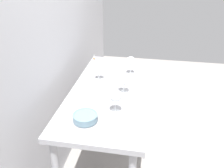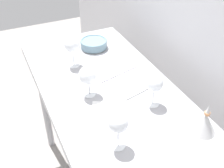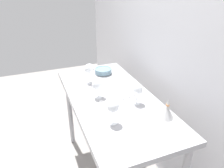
% 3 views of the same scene
% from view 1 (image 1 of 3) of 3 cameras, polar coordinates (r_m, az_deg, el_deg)
% --- Properties ---
extents(ground_plane, '(6.00, 6.00, 0.00)m').
position_cam_1_polar(ground_plane, '(2.62, -0.29, -18.63)').
color(ground_plane, gray).
extents(back_wall, '(3.80, 0.04, 2.60)m').
position_cam_1_polar(back_wall, '(2.05, -14.17, 9.91)').
color(back_wall, silver).
rests_on(back_wall, ground_plane).
extents(steel_counter, '(1.40, 0.65, 0.90)m').
position_cam_1_polar(steel_counter, '(2.12, -0.18, -3.67)').
color(steel_counter, '#A0A0A5').
rests_on(steel_counter, ground_plane).
extents(wine_glass_near_center, '(0.09, 0.09, 0.16)m').
position_cam_1_polar(wine_glass_near_center, '(1.97, 2.67, 0.92)').
color(wine_glass_near_center, white).
rests_on(wine_glass_near_center, steel_counter).
extents(wine_glass_near_left, '(0.09, 0.09, 0.18)m').
position_cam_1_polar(wine_glass_near_left, '(1.71, 0.77, -2.89)').
color(wine_glass_near_left, white).
rests_on(wine_glass_near_left, steel_counter).
extents(wine_glass_near_right, '(0.08, 0.08, 0.17)m').
position_cam_1_polar(wine_glass_near_right, '(2.29, 4.34, 5.21)').
color(wine_glass_near_right, white).
rests_on(wine_glass_near_right, steel_counter).
extents(wine_glass_far_right, '(0.08, 0.08, 0.17)m').
position_cam_1_polar(wine_glass_far_right, '(2.18, -3.10, 3.84)').
color(wine_glass_far_right, white).
rests_on(wine_glass_far_right, steel_counter).
extents(open_notebook, '(0.42, 0.33, 0.01)m').
position_cam_1_polar(open_notebook, '(1.98, -3.87, -2.49)').
color(open_notebook, white).
rests_on(open_notebook, steel_counter).
extents(tasting_sheet_upper, '(0.24, 0.30, 0.00)m').
position_cam_1_polar(tasting_sheet_upper, '(2.19, 1.11, 0.57)').
color(tasting_sheet_upper, white).
rests_on(tasting_sheet_upper, steel_counter).
extents(tasting_bowl, '(0.17, 0.17, 0.06)m').
position_cam_1_polar(tasting_bowl, '(1.68, -6.18, -7.63)').
color(tasting_bowl, beige).
rests_on(tasting_bowl, steel_counter).
extents(decanter_funnel, '(0.11, 0.11, 0.15)m').
position_cam_1_polar(decanter_funnel, '(2.45, -4.09, 4.81)').
color(decanter_funnel, beige).
rests_on(decanter_funnel, steel_counter).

